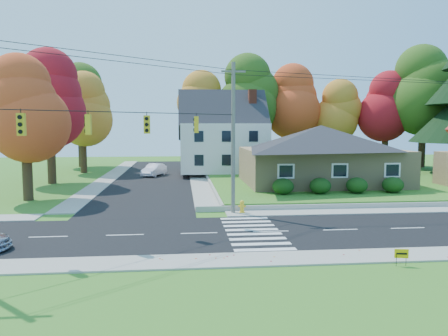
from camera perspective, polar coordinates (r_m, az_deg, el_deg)
The scene contains 23 objects.
ground at distance 24.69m, azimuth 6.14°, elevation -8.28°, with size 120.00×120.00×0.00m, color #3D7923.
road_main at distance 24.69m, azimuth 6.14°, elevation -8.26°, with size 90.00×8.00×0.02m, color black.
road_cross at distance 49.90m, azimuth -9.11°, elevation -1.24°, with size 8.00×44.00×0.02m, color black.
sidewalk_north at distance 29.47m, azimuth 4.15°, elevation -5.90°, with size 90.00×2.00×0.08m, color #9C9A90.
sidewalk_south at distance 19.99m, azimuth 9.12°, elevation -11.56°, with size 90.00×2.00×0.08m, color #9C9A90.
lawn at distance 48.27m, azimuth 16.23°, elevation -1.34°, with size 30.00×30.00×0.50m, color #3D7923.
ranch_house at distance 41.61m, azimuth 12.50°, elevation 1.84°, with size 14.60×10.60×5.40m.
colonial_house at distance 51.71m, azimuth -0.11°, elevation 4.15°, with size 10.40×8.40×9.60m.
hedge_row at distance 35.83m, azimuth 14.75°, elevation -2.23°, with size 10.70×1.70×1.27m.
traffic_infrastructure at distance 25.28m, azimuth 5.30°, elevation 3.85°, with size 38.10×10.66×10.00m.
tree_lot_0 at distance 57.58m, azimuth -2.73°, elevation 8.00°, with size 6.72×6.72×12.51m.
tree_lot_1 at distance 57.28m, azimuth 3.40°, elevation 9.32°, with size 7.84×7.84×14.60m.
tree_lot_2 at distance 59.44m, azimuth 9.03°, elevation 8.50°, with size 7.28×7.28×13.56m.
tree_lot_3 at distance 60.24m, azimuth 14.82°, elevation 7.10°, with size 6.16×6.16×11.47m.
tree_lot_4 at distance 61.70m, azimuth 20.44°, elevation 7.50°, with size 6.72×6.72×12.51m.
tree_lot_5 at distance 61.92m, azimuth 24.70°, elevation 9.15°, with size 8.40×8.40×15.64m.
tree_west_0 at distance 37.47m, azimuth -24.60°, elevation 7.01°, with size 6.16×6.16×11.47m.
tree_west_1 at distance 47.36m, azimuth -21.88°, elevation 8.30°, with size 7.28×7.28×13.56m.
tree_west_2 at distance 56.78m, azimuth -18.05°, elevation 7.26°, with size 6.72×6.72×12.51m.
tree_west_3 at distance 65.07m, azimuth -18.30°, elevation 8.16°, with size 7.84×7.84×14.60m.
white_car at distance 51.46m, azimuth -9.11°, elevation -0.24°, with size 1.49×4.26×1.40m, color silver.
fire_hydrant at distance 29.38m, azimuth 2.37°, elevation -5.14°, with size 0.52×0.41×0.91m.
yard_sign at distance 20.15m, azimuth 22.17°, elevation -10.36°, with size 0.58×0.13×0.73m.
Camera 1 is at (-4.94, -23.46, 5.93)m, focal length 35.00 mm.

